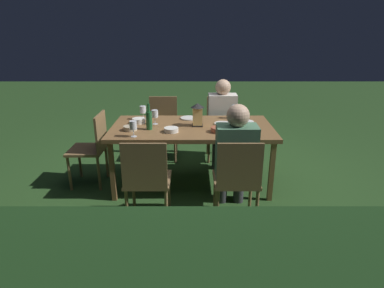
# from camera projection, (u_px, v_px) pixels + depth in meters

# --- Properties ---
(ground_plane) EXTENTS (16.00, 16.00, 0.00)m
(ground_plane) POSITION_uv_depth(u_px,v_px,m) (192.00, 183.00, 3.93)
(ground_plane) COLOR #26471E
(dining_table) EXTENTS (1.84, 0.96, 0.72)m
(dining_table) POSITION_uv_depth(u_px,v_px,m) (192.00, 130.00, 3.71)
(dining_table) COLOR brown
(dining_table) RESTS_ON ground
(chair_side_left_a) EXTENTS (0.42, 0.40, 0.87)m
(chair_side_left_a) POSITION_uv_depth(u_px,v_px,m) (221.00, 125.00, 4.59)
(chair_side_left_a) COLOR brown
(chair_side_left_a) RESTS_ON ground
(person_in_cream) EXTENTS (0.38, 0.47, 1.15)m
(person_in_cream) POSITION_uv_depth(u_px,v_px,m) (223.00, 118.00, 4.36)
(person_in_cream) COLOR white
(person_in_cream) RESTS_ON ground
(chair_side_right_a) EXTENTS (0.42, 0.40, 0.87)m
(chair_side_right_a) POSITION_uv_depth(u_px,v_px,m) (237.00, 178.00, 2.95)
(chair_side_right_a) COLOR brown
(chair_side_right_a) RESTS_ON ground
(person_in_green) EXTENTS (0.38, 0.47, 1.15)m
(person_in_green) POSITION_uv_depth(u_px,v_px,m) (235.00, 155.00, 3.08)
(person_in_green) COLOR #4C7A5B
(person_in_green) RESTS_ON ground
(chair_side_left_b) EXTENTS (0.42, 0.40, 0.87)m
(chair_side_left_b) POSITION_uv_depth(u_px,v_px,m) (163.00, 125.00, 4.59)
(chair_side_left_b) COLOR brown
(chair_side_left_b) RESTS_ON ground
(chair_head_far) EXTENTS (0.40, 0.42, 0.87)m
(chair_head_far) POSITION_uv_depth(u_px,v_px,m) (93.00, 146.00, 3.77)
(chair_head_far) COLOR brown
(chair_head_far) RESTS_ON ground
(chair_side_right_b) EXTENTS (0.42, 0.40, 0.87)m
(chair_side_right_b) POSITION_uv_depth(u_px,v_px,m) (147.00, 178.00, 2.95)
(chair_side_right_b) COLOR brown
(chair_side_right_b) RESTS_ON ground
(lantern_centerpiece) EXTENTS (0.15, 0.15, 0.27)m
(lantern_centerpiece) POSITION_uv_depth(u_px,v_px,m) (198.00, 113.00, 3.66)
(lantern_centerpiece) COLOR black
(lantern_centerpiece) RESTS_ON dining_table
(green_bottle_on_table) EXTENTS (0.07, 0.07, 0.29)m
(green_bottle_on_table) POSITION_uv_depth(u_px,v_px,m) (149.00, 120.00, 3.54)
(green_bottle_on_table) COLOR #1E5B2D
(green_bottle_on_table) RESTS_ON dining_table
(wine_glass_a) EXTENTS (0.08, 0.08, 0.17)m
(wine_glass_a) POSITION_uv_depth(u_px,v_px,m) (235.00, 109.00, 3.97)
(wine_glass_a) COLOR silver
(wine_glass_a) RESTS_ON dining_table
(wine_glass_b) EXTENTS (0.08, 0.08, 0.17)m
(wine_glass_b) POSITION_uv_depth(u_px,v_px,m) (155.00, 114.00, 3.73)
(wine_glass_b) COLOR silver
(wine_glass_b) RESTS_ON dining_table
(wine_glass_c) EXTENTS (0.08, 0.08, 0.17)m
(wine_glass_c) POSITION_uv_depth(u_px,v_px,m) (143.00, 110.00, 3.92)
(wine_glass_c) COLOR silver
(wine_glass_c) RESTS_ON dining_table
(wine_glass_d) EXTENTS (0.08, 0.08, 0.17)m
(wine_glass_d) POSITION_uv_depth(u_px,v_px,m) (133.00, 126.00, 3.29)
(wine_glass_d) COLOR silver
(wine_glass_d) RESTS_ON dining_table
(plate_a) EXTENTS (0.20, 0.20, 0.01)m
(plate_a) POSITION_uv_depth(u_px,v_px,m) (245.00, 122.00, 3.83)
(plate_a) COLOR white
(plate_a) RESTS_ON dining_table
(plate_b) EXTENTS (0.21, 0.21, 0.01)m
(plate_b) POSITION_uv_depth(u_px,v_px,m) (189.00, 118.00, 3.99)
(plate_b) COLOR silver
(plate_b) RESTS_ON dining_table
(plate_c) EXTENTS (0.20, 0.20, 0.01)m
(plate_c) POSITION_uv_depth(u_px,v_px,m) (223.00, 124.00, 3.76)
(plate_c) COLOR silver
(plate_c) RESTS_ON dining_table
(bowl_olives) EXTENTS (0.16, 0.16, 0.05)m
(bowl_olives) POSITION_uv_depth(u_px,v_px,m) (171.00, 130.00, 3.48)
(bowl_olives) COLOR silver
(bowl_olives) RESTS_ON dining_table
(bowl_bread) EXTENTS (0.15, 0.15, 0.06)m
(bowl_bread) POSITION_uv_depth(u_px,v_px,m) (139.00, 121.00, 3.80)
(bowl_bread) COLOR silver
(bowl_bread) RESTS_ON dining_table
(bowl_salad) EXTENTS (0.15, 0.15, 0.05)m
(bowl_salad) POSITION_uv_depth(u_px,v_px,m) (130.00, 128.00, 3.54)
(bowl_salad) COLOR #BCAD8E
(bowl_salad) RESTS_ON dining_table
(bowl_dip) EXTENTS (0.16, 0.16, 0.05)m
(bowl_dip) POSITION_uv_depth(u_px,v_px,m) (218.00, 129.00, 3.48)
(bowl_dip) COLOR #9E5138
(bowl_dip) RESTS_ON dining_table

